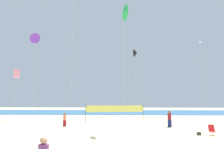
# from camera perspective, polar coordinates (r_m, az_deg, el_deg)

# --- Properties ---
(ground_plane) EXTENTS (120.00, 120.00, 0.00)m
(ground_plane) POSITION_cam_1_polar(r_m,az_deg,el_deg) (18.39, -0.91, -15.92)
(ground_plane) COLOR #D1BC89
(ocean_band) EXTENTS (120.00, 20.00, 0.01)m
(ocean_band) POSITION_cam_1_polar(r_m,az_deg,el_deg) (52.39, 1.20, -9.59)
(ocean_band) COLOR #28608C
(ocean_band) RESTS_ON ground
(beachgoer_coral_shirt) EXTENTS (0.35, 0.35, 1.54)m
(beachgoer_coral_shirt) POSITION_cam_1_polar(r_m,az_deg,el_deg) (26.19, -11.99, -11.07)
(beachgoer_coral_shirt) COLOR maroon
(beachgoer_coral_shirt) RESTS_ON ground
(beachgoer_maroon_shirt) EXTENTS (0.41, 0.41, 1.80)m
(beachgoer_maroon_shirt) POSITION_cam_1_polar(r_m,az_deg,el_deg) (25.71, 14.48, -10.80)
(beachgoer_maroon_shirt) COLOR navy
(beachgoer_maroon_shirt) RESTS_ON ground
(folding_beach_chair) EXTENTS (0.52, 0.65, 0.89)m
(folding_beach_chair) POSITION_cam_1_polar(r_m,az_deg,el_deg) (21.34, 24.21, -12.78)
(folding_beach_chair) COLOR red
(folding_beach_chair) RESTS_ON ground
(volleyball_net) EXTENTS (7.92, 1.50, 2.40)m
(volleyball_net) POSITION_cam_1_polar(r_m,az_deg,el_deg) (31.02, 0.74, -8.92)
(volleyball_net) COLOR #4C4C51
(volleyball_net) RESTS_ON ground
(beach_handbag) EXTENTS (0.34, 0.17, 0.27)m
(beach_handbag) POSITION_cam_1_polar(r_m,az_deg,el_deg) (21.02, 21.33, -13.91)
(beach_handbag) COLOR #2D2D33
(beach_handbag) RESTS_ON ground
(kite_violet_delta) EXTENTS (1.66, 0.64, 13.25)m
(kite_violet_delta) POSITION_cam_1_polar(r_m,az_deg,el_deg) (37.23, -18.99, 8.64)
(kite_violet_delta) COLOR silver
(kite_violet_delta) RESTS_ON ground
(kite_black_delta) EXTENTS (0.86, 1.36, 10.99)m
(kite_black_delta) POSITION_cam_1_polar(r_m,az_deg,el_deg) (35.84, 6.05, 5.49)
(kite_black_delta) COLOR silver
(kite_black_delta) RESTS_ON ground
(kite_blue_diamond) EXTENTS (0.56, 0.56, 12.31)m
(kite_blue_diamond) POSITION_cam_1_polar(r_m,az_deg,el_deg) (38.79, 21.58, 6.82)
(kite_blue_diamond) COLOR silver
(kite_blue_diamond) RESTS_ON ground
(kite_pink_box) EXTENTS (0.91, 0.91, 6.79)m
(kite_pink_box) POSITION_cam_1_polar(r_m,az_deg,el_deg) (30.46, -23.20, 0.23)
(kite_pink_box) COLOR silver
(kite_pink_box) RESTS_ON ground
(kite_magenta_diamond) EXTENTS (0.39, 0.38, 20.61)m
(kite_magenta_diamond) POSITION_cam_1_polar(r_m,az_deg,el_deg) (37.31, -9.88, 18.35)
(kite_magenta_diamond) COLOR silver
(kite_magenta_diamond) RESTS_ON ground
(kite_green_delta) EXTENTS (0.78, 1.66, 12.22)m
(kite_green_delta) POSITION_cam_1_polar(r_m,az_deg,el_deg) (22.39, 3.05, 15.49)
(kite_green_delta) COLOR silver
(kite_green_delta) RESTS_ON ground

